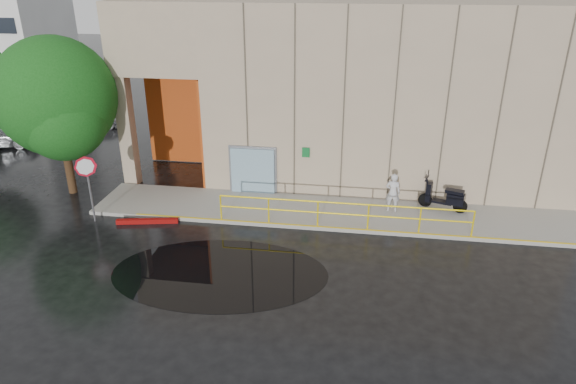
{
  "coord_description": "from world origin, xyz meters",
  "views": [
    {
      "loc": [
        4.76,
        -14.33,
        9.27
      ],
      "look_at": [
        2.18,
        3.0,
        1.54
      ],
      "focal_mm": 32.0,
      "sensor_mm": 36.0,
      "label": 1
    }
  ],
  "objects_px": {
    "scooter": "(445,190)",
    "red_curb": "(147,221)",
    "stop_sign": "(87,175)",
    "person": "(393,192)",
    "car_c": "(86,120)",
    "tree_near": "(58,102)"
  },
  "relations": [
    {
      "from": "red_curb",
      "to": "car_c",
      "type": "height_order",
      "value": "car_c"
    },
    {
      "from": "person",
      "to": "scooter",
      "type": "relative_size",
      "value": 0.8
    },
    {
      "from": "scooter",
      "to": "stop_sign",
      "type": "xyz_separation_m",
      "value": [
        -13.72,
        -2.81,
        0.96
      ]
    },
    {
      "from": "scooter",
      "to": "tree_near",
      "type": "xyz_separation_m",
      "value": [
        -15.93,
        -0.42,
        3.12
      ]
    },
    {
      "from": "car_c",
      "to": "tree_near",
      "type": "relative_size",
      "value": 0.6
    },
    {
      "from": "person",
      "to": "car_c",
      "type": "xyz_separation_m",
      "value": [
        -18.24,
        9.35,
        -0.37
      ]
    },
    {
      "from": "person",
      "to": "stop_sign",
      "type": "bearing_deg",
      "value": 17.06
    },
    {
      "from": "scooter",
      "to": "red_curb",
      "type": "distance_m",
      "value": 11.93
    },
    {
      "from": "red_curb",
      "to": "tree_near",
      "type": "xyz_separation_m",
      "value": [
        -4.34,
        2.25,
        4.04
      ]
    },
    {
      "from": "stop_sign",
      "to": "red_curb",
      "type": "bearing_deg",
      "value": -7.29
    },
    {
      "from": "scooter",
      "to": "red_curb",
      "type": "xyz_separation_m",
      "value": [
        -11.59,
        -2.66,
        -0.93
      ]
    },
    {
      "from": "scooter",
      "to": "car_c",
      "type": "bearing_deg",
      "value": 173.99
    },
    {
      "from": "car_c",
      "to": "tree_near",
      "type": "bearing_deg",
      "value": 176.15
    },
    {
      "from": "tree_near",
      "to": "scooter",
      "type": "bearing_deg",
      "value": 1.5
    },
    {
      "from": "scooter",
      "to": "red_curb",
      "type": "bearing_deg",
      "value": -149.29
    },
    {
      "from": "person",
      "to": "car_c",
      "type": "relative_size",
      "value": 0.4
    },
    {
      "from": "person",
      "to": "car_c",
      "type": "bearing_deg",
      "value": -21.74
    },
    {
      "from": "red_curb",
      "to": "tree_near",
      "type": "distance_m",
      "value": 6.34
    },
    {
      "from": "person",
      "to": "red_curb",
      "type": "xyz_separation_m",
      "value": [
        -9.52,
        -2.26,
        -0.87
      ]
    },
    {
      "from": "person",
      "to": "stop_sign",
      "type": "relative_size",
      "value": 0.59
    },
    {
      "from": "car_c",
      "to": "scooter",
      "type": "bearing_deg",
      "value": -142.69
    },
    {
      "from": "person",
      "to": "red_curb",
      "type": "bearing_deg",
      "value": 18.76
    }
  ]
}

